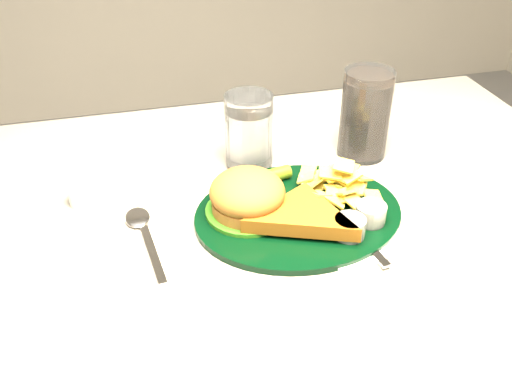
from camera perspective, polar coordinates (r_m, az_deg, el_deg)
dinner_plate at (r=0.79m, az=4.34°, el=-0.51°), size 0.31×0.26×0.07m
water_glass at (r=0.90m, az=-0.71°, el=6.10°), size 0.10×0.10×0.12m
cola_glass at (r=0.94m, az=10.86°, el=7.65°), size 0.10×0.10×0.15m
fork_napkin at (r=0.78m, az=10.09°, el=-4.03°), size 0.15×0.19×0.01m
spoon at (r=0.75m, az=-10.29°, el=-5.93°), size 0.06×0.17×0.01m
ramekin at (r=0.86m, az=-16.97°, el=-0.27°), size 0.05×0.05×0.03m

